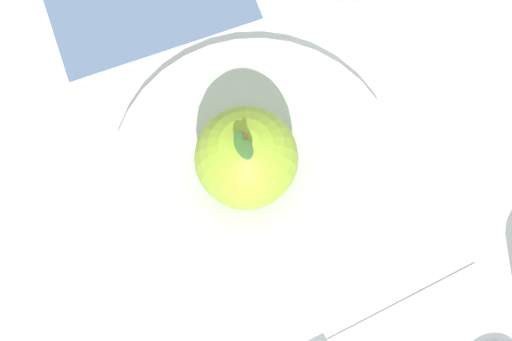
# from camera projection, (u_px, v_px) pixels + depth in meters

# --- Properties ---
(ground_plane) EXTENTS (2.40, 2.40, 0.00)m
(ground_plane) POSITION_uv_depth(u_px,v_px,m) (279.00, 191.00, 0.61)
(ground_plane) COLOR silver
(dinner_plate) EXTENTS (0.24, 0.24, 0.01)m
(dinner_plate) POSITION_uv_depth(u_px,v_px,m) (256.00, 174.00, 0.61)
(dinner_plate) COLOR #B2C6B2
(dinner_plate) RESTS_ON ground_plane
(apple) EXTENTS (0.08, 0.08, 0.10)m
(apple) POSITION_uv_depth(u_px,v_px,m) (246.00, 158.00, 0.56)
(apple) COLOR #8CB22D
(apple) RESTS_ON dinner_plate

